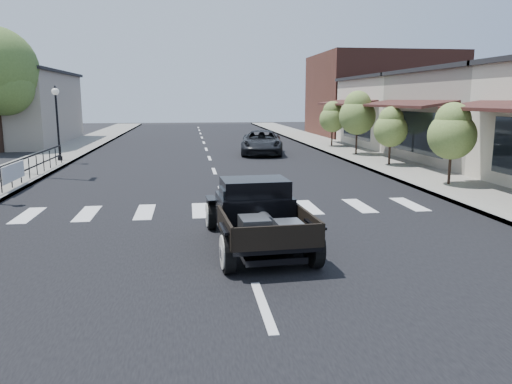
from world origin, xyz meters
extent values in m
plane|color=black|center=(0.00, 0.00, 0.00)|extent=(120.00, 120.00, 0.00)
cube|color=black|center=(0.00, 15.00, 0.01)|extent=(14.00, 80.00, 0.02)
cube|color=gray|center=(-8.50, 15.00, 0.07)|extent=(3.00, 80.00, 0.15)
cube|color=#98968A|center=(8.50, 15.00, 0.07)|extent=(3.00, 80.00, 0.15)
cube|color=gray|center=(15.00, 13.00, 2.25)|extent=(10.00, 9.00, 4.50)
cube|color=beige|center=(15.00, 22.00, 2.25)|extent=(10.00, 9.00, 4.50)
cube|color=brown|center=(15.50, 32.00, 3.50)|extent=(11.00, 10.00, 7.00)
imported|color=black|center=(3.13, 18.61, 0.69)|extent=(2.97, 5.25, 1.38)
camera|label=1|loc=(-1.10, -10.27, 3.22)|focal=35.00mm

